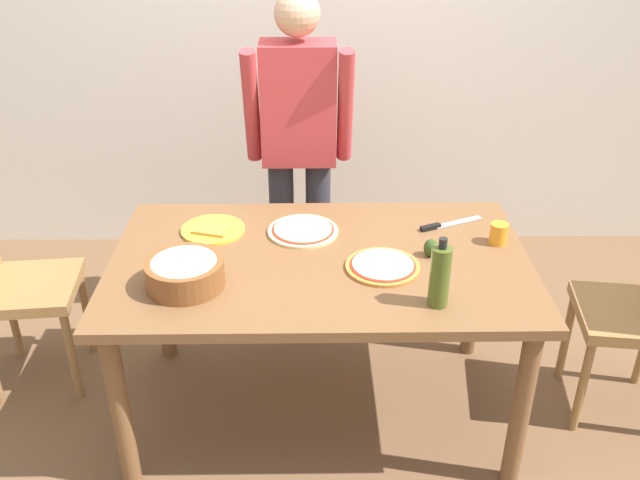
{
  "coord_description": "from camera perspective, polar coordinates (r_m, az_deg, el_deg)",
  "views": [
    {
      "loc": [
        -0.03,
        -2.29,
        2.1
      ],
      "look_at": [
        0.0,
        0.05,
        0.81
      ],
      "focal_mm": 38.94,
      "sensor_mm": 36.0,
      "label": 1
    }
  ],
  "objects": [
    {
      "name": "pizza_raw_on_board",
      "position": [
        2.82,
        -1.41,
        0.79
      ],
      "size": [
        0.29,
        0.29,
        0.02
      ],
      "color": "beige",
      "rests_on": "dining_table"
    },
    {
      "name": "pizza_cooked_on_tray",
      "position": [
        2.59,
        5.18,
        -2.14
      ],
      "size": [
        0.28,
        0.28,
        0.02
      ],
      "color": "#C67A33",
      "rests_on": "dining_table"
    },
    {
      "name": "chair_wooden_left",
      "position": [
        3.23,
        -24.2,
        -2.72
      ],
      "size": [
        0.44,
        0.44,
        0.95
      ],
      "color": "olive",
      "rests_on": "ground"
    },
    {
      "name": "olive_oil_bottle",
      "position": [
        2.35,
        9.82,
        -2.92
      ],
      "size": [
        0.07,
        0.07,
        0.26
      ],
      "color": "#47561E",
      "rests_on": "dining_table"
    },
    {
      "name": "person_cook",
      "position": [
        3.25,
        -1.73,
        8.01
      ],
      "size": [
        0.49,
        0.25,
        1.62
      ],
      "color": "#2D2D38",
      "rests_on": "ground"
    },
    {
      "name": "ground",
      "position": [
        3.1,
        0.01,
        -13.69
      ],
      "size": [
        8.0,
        8.0,
        0.0
      ],
      "primitive_type": "plane",
      "color": "brown"
    },
    {
      "name": "dining_table",
      "position": [
        2.69,
        0.01,
        -3.14
      ],
      "size": [
        1.6,
        0.96,
        0.76
      ],
      "color": "brown",
      "rests_on": "ground"
    },
    {
      "name": "popcorn_bowl",
      "position": [
        2.49,
        -11.07,
        -2.49
      ],
      "size": [
        0.28,
        0.28,
        0.11
      ],
      "color": "brown",
      "rests_on": "dining_table"
    },
    {
      "name": "wall_back",
      "position": [
        3.97,
        -0.32,
        17.26
      ],
      "size": [
        5.6,
        0.1,
        2.6
      ],
      "primitive_type": "cube",
      "color": "silver",
      "rests_on": "ground"
    },
    {
      "name": "cup_orange",
      "position": [
        2.82,
        14.48,
        0.51
      ],
      "size": [
        0.07,
        0.07,
        0.08
      ],
      "primitive_type": "cylinder",
      "color": "orange",
      "rests_on": "dining_table"
    },
    {
      "name": "avocado",
      "position": [
        2.68,
        9.1,
        -0.64
      ],
      "size": [
        0.06,
        0.06,
        0.07
      ],
      "primitive_type": "ellipsoid",
      "color": "#2D4219",
      "rests_on": "dining_table"
    },
    {
      "name": "plate_with_slice",
      "position": [
        2.86,
        -8.8,
        0.85
      ],
      "size": [
        0.26,
        0.26,
        0.02
      ],
      "color": "gold",
      "rests_on": "dining_table"
    },
    {
      "name": "chef_knife",
      "position": [
        2.92,
        10.12,
        1.23
      ],
      "size": [
        0.28,
        0.14,
        0.02
      ],
      "color": "silver",
      "rests_on": "dining_table"
    }
  ]
}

